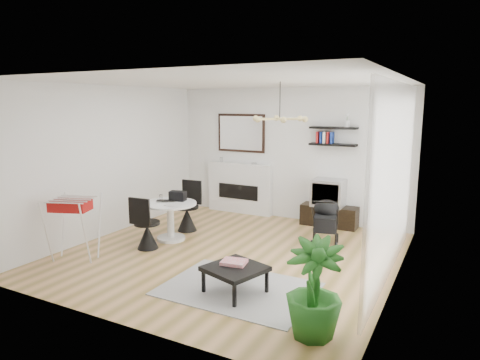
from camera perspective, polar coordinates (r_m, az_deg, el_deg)
The scene contains 25 objects.
floor at distance 6.96m, azimuth -1.35°, elevation -9.81°, with size 5.00×5.00×0.00m, color olive.
ceiling at distance 6.55m, azimuth -1.46°, elevation 12.98°, with size 5.00×5.00×0.00m, color white.
wall_back at distance 8.87m, azimuth 6.51°, elevation 3.45°, with size 5.00×5.00×0.00m, color white.
wall_left at distance 8.13m, azimuth -16.99°, elevation 2.46°, with size 5.00×5.00×0.00m, color white.
wall_right at distance 5.84m, azimuth 20.52°, elevation -0.62°, with size 5.00×5.00×0.00m, color white.
sheer_curtain at distance 6.05m, azimuth 19.84°, elevation -0.23°, with size 0.04×3.60×2.60m, color white.
fireplace at distance 9.35m, azimuth -0.03°, elevation -0.26°, with size 1.50×0.17×2.16m.
shelf_lower at distance 8.42m, azimuth 12.28°, elevation 4.64°, with size 0.90×0.25×0.04m, color black.
shelf_upper at distance 8.40m, azimuth 12.37°, elevation 6.81°, with size 0.90×0.25×0.04m, color black.
pendant_lamp at distance 6.51m, azimuth 5.31°, elevation 8.11°, with size 0.90×0.90×0.10m, color tan, non-canonical shape.
tv_console at distance 8.60m, azimuth 11.80°, elevation -4.69°, with size 1.09×0.38×0.41m, color black.
crt_tv at distance 8.50m, azimuth 11.76°, elevation -1.63°, with size 0.60×0.53×0.53m.
dining_table at distance 7.62m, azimuth -9.26°, elevation -4.67°, with size 0.92×0.92×0.67m.
laptop at distance 7.61m, azimuth -9.90°, elevation -2.83°, with size 0.33×0.21×0.03m, color black.
black_bag at distance 7.69m, azimuth -8.30°, elevation -2.11°, with size 0.28×0.17×0.17m, color black.
newspaper at distance 7.36m, azimuth -8.62°, elevation -3.31°, with size 0.30×0.25×0.01m, color beige.
drinking_glass at distance 7.81m, azimuth -10.50°, elevation -2.26°, with size 0.06×0.06×0.10m, color white.
chair_far at distance 8.17m, azimuth -7.02°, elevation -4.67°, with size 0.45×0.46×0.94m.
chair_near at distance 7.27m, azimuth -12.34°, elevation -6.82°, with size 0.43×0.44×0.89m.
drying_rack at distance 7.03m, azimuth -21.29°, elevation -5.92°, with size 0.82×0.80×0.98m.
stroller at distance 7.38m, azimuth 11.34°, elevation -5.81°, with size 0.58×0.77×0.87m.
rug at distance 5.72m, azimuth -0.27°, elevation -14.31°, with size 1.91×1.38×0.01m, color #A3A3A3.
coffee_table at distance 5.51m, azimuth -0.66°, elevation -11.84°, with size 0.83×0.83×0.34m.
magazines at distance 5.57m, azimuth -0.80°, elevation -10.89°, with size 0.31×0.24×0.04m, color #E3384C.
potted_plant at distance 4.55m, azimuth 9.81°, elevation -14.09°, with size 0.58×0.58×1.04m, color #20601B.
Camera 1 is at (3.20, -5.71, 2.38)m, focal length 32.00 mm.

